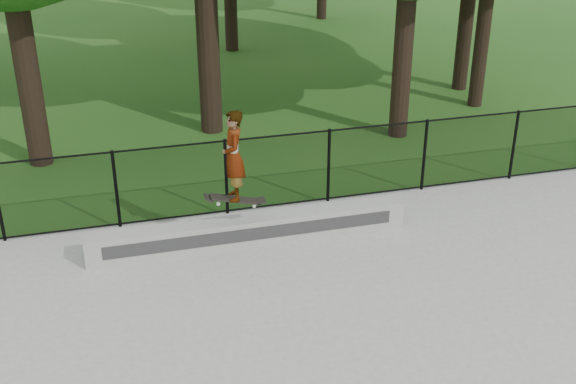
% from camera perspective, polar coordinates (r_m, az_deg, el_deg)
% --- Properties ---
extents(grind_ledge, '(5.62, 0.40, 0.48)m').
position_cam_1_polar(grind_ledge, '(12.62, -3.02, -3.02)').
color(grind_ledge, '#A4A49F').
rests_on(grind_ledge, concrete_slab).
extents(skater_airborne, '(0.82, 0.58, 1.70)m').
position_cam_1_polar(skater_airborne, '(11.67, -4.33, 2.69)').
color(skater_airborne, black).
rests_on(skater_airborne, ground).
extents(chainlink_fence, '(16.06, 0.06, 1.50)m').
position_cam_1_polar(chainlink_fence, '(13.87, 3.23, 2.09)').
color(chainlink_fence, black).
rests_on(chainlink_fence, concrete_slab).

